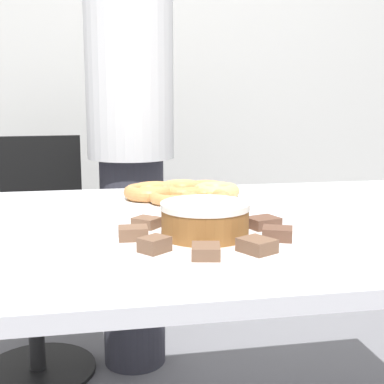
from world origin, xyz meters
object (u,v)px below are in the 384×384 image
Objects in this scene: person_standing at (131,143)px; plate_cake at (205,239)px; plate_donuts at (183,199)px; frosted_cake at (205,219)px; office_chair_left at (33,261)px.

plate_cake is at bearing -86.55° from person_standing.
plate_cake is at bearing -93.54° from plate_donuts.
frosted_cake reaches higher than plate_cake.
person_standing is 1.85× the size of office_chair_left.
frosted_cake is at bearing -86.55° from person_standing.
frosted_cake is at bearing 0.00° from plate_cake.
plate_donuts is at bearing -82.20° from person_standing.
frosted_cake is (0.00, 0.00, 0.04)m from plate_cake.
plate_cake is 1.01× the size of plate_donuts.
person_standing reaches higher than frosted_cake.
office_chair_left is 2.36× the size of plate_cake.
office_chair_left is 2.38× the size of plate_donuts.
office_chair_left reaches higher than plate_donuts.
office_chair_left is at bearing 112.30° from plate_cake.
frosted_cake is at bearing -93.54° from plate_donuts.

